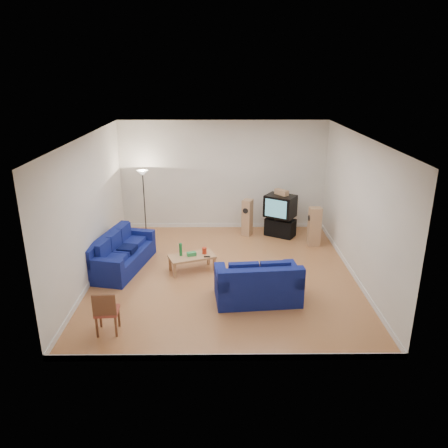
{
  "coord_description": "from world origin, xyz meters",
  "views": [
    {
      "loc": [
        -0.08,
        -9.28,
        4.52
      ],
      "look_at": [
        0.0,
        0.4,
        1.1
      ],
      "focal_mm": 35.0,
      "sensor_mm": 36.0,
      "label": 1
    }
  ],
  "objects_px": {
    "sofa_three_seat": "(120,256)",
    "sofa_loveseat": "(258,286)",
    "coffee_table": "(192,258)",
    "tv_stand": "(280,227)",
    "television": "(280,206)"
  },
  "relations": [
    {
      "from": "sofa_three_seat",
      "to": "tv_stand",
      "type": "relative_size",
      "value": 2.78
    },
    {
      "from": "television",
      "to": "sofa_loveseat",
      "type": "bearing_deg",
      "value": -71.8
    },
    {
      "from": "tv_stand",
      "to": "coffee_table",
      "type": "bearing_deg",
      "value": -105.58
    },
    {
      "from": "sofa_loveseat",
      "to": "tv_stand",
      "type": "bearing_deg",
      "value": 70.58
    },
    {
      "from": "sofa_loveseat",
      "to": "television",
      "type": "relative_size",
      "value": 1.82
    },
    {
      "from": "television",
      "to": "tv_stand",
      "type": "bearing_deg",
      "value": 76.38
    },
    {
      "from": "sofa_three_seat",
      "to": "sofa_loveseat",
      "type": "xyz_separation_m",
      "value": [
        3.19,
        -1.64,
        0.02
      ]
    },
    {
      "from": "tv_stand",
      "to": "sofa_loveseat",
      "type": "bearing_deg",
      "value": -73.9
    },
    {
      "from": "sofa_loveseat",
      "to": "tv_stand",
      "type": "height_order",
      "value": "sofa_loveseat"
    },
    {
      "from": "sofa_three_seat",
      "to": "coffee_table",
      "type": "distance_m",
      "value": 1.76
    },
    {
      "from": "coffee_table",
      "to": "television",
      "type": "bearing_deg",
      "value": 44.17
    },
    {
      "from": "sofa_loveseat",
      "to": "television",
      "type": "bearing_deg",
      "value": 70.9
    },
    {
      "from": "sofa_three_seat",
      "to": "television",
      "type": "distance_m",
      "value": 4.66
    },
    {
      "from": "sofa_three_seat",
      "to": "tv_stand",
      "type": "xyz_separation_m",
      "value": [
        4.14,
        2.13,
        -0.06
      ]
    },
    {
      "from": "coffee_table",
      "to": "sofa_three_seat",
      "type": "bearing_deg",
      "value": 173.77
    }
  ]
}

